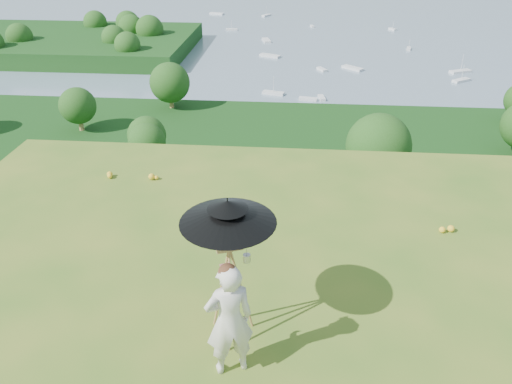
{
  "coord_description": "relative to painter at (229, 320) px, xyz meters",
  "views": [
    {
      "loc": [
        -0.12,
        -4.37,
        5.08
      ],
      "look_at": [
        -0.74,
        3.06,
        0.92
      ],
      "focal_mm": 35.0,
      "sensor_mm": 36.0,
      "label": 1
    }
  ],
  "objects": [
    {
      "name": "painter_cap",
      "position": [
        0.0,
        0.0,
        0.77
      ],
      "size": [
        0.29,
        0.31,
        0.1
      ],
      "primitive_type": null,
      "rotation": [
        0.0,
        0.0,
        0.4
      ],
      "color": "#BD6769",
      "rests_on": "painter"
    },
    {
      "name": "ground",
      "position": [
        0.81,
        -0.06,
        -0.82
      ],
      "size": [
        14.0,
        14.0,
        0.0
      ],
      "primitive_type": "plane",
      "color": "#3E7020",
      "rests_on": "ground"
    },
    {
      "name": "shoreline_tier",
      "position": [
        0.81,
        74.94,
        -36.82
      ],
      "size": [
        170.0,
        28.0,
        8.0
      ],
      "primitive_type": "cube",
      "color": "gray",
      "rests_on": "bay_water"
    },
    {
      "name": "moored_boats",
      "position": [
        -11.69,
        160.94,
        -34.47
      ],
      "size": [
        140.0,
        140.0,
        0.7
      ],
      "primitive_type": null,
      "color": "silver",
      "rests_on": "bay_water"
    },
    {
      "name": "sun_umbrella",
      "position": [
        -0.07,
        0.64,
        0.98
      ],
      "size": [
        1.51,
        1.51,
        0.69
      ],
      "primitive_type": null,
      "rotation": [
        0.0,
        0.0,
        0.31
      ],
      "color": "black",
      "rests_on": "field_easel"
    },
    {
      "name": "harbor_town",
      "position": [
        0.81,
        74.94,
        -30.32
      ],
      "size": [
        110.0,
        22.0,
        5.0
      ],
      "primitive_type": null,
      "color": "silver",
      "rests_on": "shoreline_tier"
    },
    {
      "name": "slope_trees",
      "position": [
        0.81,
        34.94,
        -15.82
      ],
      "size": [
        110.0,
        50.0,
        6.0
      ],
      "primitive_type": null,
      "color": "#1F4414",
      "rests_on": "forest_slope"
    },
    {
      "name": "forest_slope",
      "position": [
        0.81,
        34.94,
        -29.82
      ],
      "size": [
        140.0,
        56.0,
        22.0
      ],
      "primitive_type": "cube",
      "color": "#0E350F",
      "rests_on": "bay_water"
    },
    {
      "name": "field_easel",
      "position": [
        -0.06,
        0.61,
        0.06
      ],
      "size": [
        0.87,
        0.87,
        1.76
      ],
      "primitive_type": null,
      "rotation": [
        0.0,
        0.0,
        0.37
      ],
      "color": "#A47544",
      "rests_on": "ground"
    },
    {
      "name": "peninsula",
      "position": [
        -74.19,
        154.94,
        -29.82
      ],
      "size": [
        90.0,
        60.0,
        12.0
      ],
      "primitive_type": null,
      "color": "#0E350F",
      "rests_on": "bay_water"
    },
    {
      "name": "wildflowers",
      "position": [
        0.81,
        0.19,
        -0.76
      ],
      "size": [
        10.0,
        10.5,
        0.12
      ],
      "primitive_type": null,
      "color": "yellow",
      "rests_on": "ground"
    },
    {
      "name": "bay_water",
      "position": [
        0.81,
        239.94,
        -34.82
      ],
      "size": [
        700.0,
        700.0,
        0.0
      ],
      "primitive_type": "plane",
      "color": "gray",
      "rests_on": "ground"
    },
    {
      "name": "painter",
      "position": [
        0.0,
        0.0,
        0.0
      ],
      "size": [
        0.7,
        0.58,
        1.63
      ],
      "primitive_type": "imported",
      "rotation": [
        0.0,
        0.0,
        3.52
      ],
      "color": "silver",
      "rests_on": "ground"
    }
  ]
}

